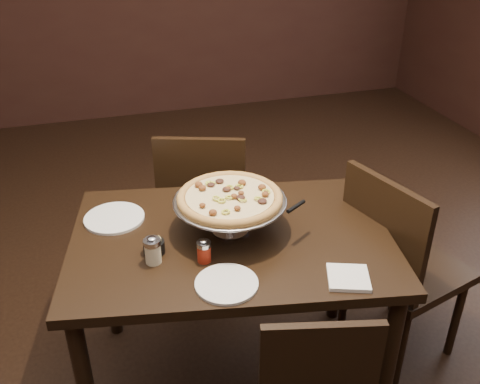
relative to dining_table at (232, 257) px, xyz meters
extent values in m
cube|color=black|center=(0.00, 0.00, 0.08)|extent=(1.38, 1.05, 0.04)
cylinder|color=black|center=(0.49, -0.45, -0.31)|extent=(0.06, 0.06, 0.74)
cylinder|color=black|center=(-0.49, 0.45, -0.31)|extent=(0.06, 0.06, 0.74)
cylinder|color=black|center=(0.62, 0.24, -0.31)|extent=(0.06, 0.06, 0.74)
cylinder|color=#B1B1B8|center=(0.01, 0.04, 0.11)|extent=(0.15, 0.15, 0.01)
cylinder|color=#B1B1B8|center=(0.01, 0.04, 0.17)|extent=(0.03, 0.03, 0.12)
cylinder|color=#B1B1B8|center=(0.01, 0.04, 0.23)|extent=(0.11, 0.11, 0.01)
cylinder|color=gray|center=(0.01, 0.04, 0.24)|extent=(0.43, 0.43, 0.01)
torus|color=gray|center=(0.01, 0.04, 0.24)|extent=(0.44, 0.44, 0.01)
cylinder|color=olive|center=(0.01, 0.04, 0.25)|extent=(0.40, 0.40, 0.01)
torus|color=olive|center=(0.01, 0.04, 0.25)|extent=(0.41, 0.41, 0.03)
cylinder|color=tan|center=(0.01, 0.04, 0.26)|extent=(0.34, 0.34, 0.01)
cylinder|color=#F6ECBF|center=(-0.32, -0.08, 0.14)|extent=(0.06, 0.06, 0.08)
cylinder|color=#B1B1B8|center=(-0.32, -0.08, 0.19)|extent=(0.06, 0.06, 0.02)
ellipsoid|color=#B1B1B8|center=(-0.32, -0.08, 0.21)|extent=(0.03, 0.03, 0.01)
cylinder|color=maroon|center=(-0.14, -0.13, 0.14)|extent=(0.05, 0.05, 0.07)
cylinder|color=#B1B1B8|center=(-0.14, -0.13, 0.18)|extent=(0.05, 0.05, 0.02)
ellipsoid|color=#B1B1B8|center=(-0.14, -0.13, 0.19)|extent=(0.03, 0.03, 0.01)
cylinder|color=black|center=(-0.31, -0.03, 0.13)|extent=(0.08, 0.08, 0.05)
cube|color=tan|center=(-0.32, -0.03, 0.14)|extent=(0.04, 0.03, 0.05)
cube|color=tan|center=(-0.30, -0.03, 0.14)|extent=(0.04, 0.03, 0.05)
cube|color=white|center=(0.32, -0.38, 0.11)|extent=(0.18, 0.18, 0.02)
cylinder|color=white|center=(-0.43, 0.25, 0.11)|extent=(0.25, 0.25, 0.01)
cylinder|color=white|center=(-0.10, -0.29, 0.11)|extent=(0.22, 0.22, 0.01)
cone|color=#B1B1B8|center=(0.23, -0.09, 0.25)|extent=(0.13, 0.13, 0.00)
cylinder|color=black|center=(0.23, -0.09, 0.25)|extent=(0.10, 0.07, 0.02)
cube|color=black|center=(0.07, 0.78, -0.23)|extent=(0.56, 0.56, 0.04)
cube|color=black|center=(0.01, 0.59, 0.04)|extent=(0.43, 0.17, 0.46)
cylinder|color=black|center=(0.30, 0.89, -0.46)|extent=(0.04, 0.04, 0.43)
cylinder|color=black|center=(-0.04, 1.00, -0.46)|extent=(0.04, 0.04, 0.43)
cylinder|color=black|center=(0.18, 0.55, -0.46)|extent=(0.04, 0.04, 0.43)
cylinder|color=black|center=(-0.16, 0.67, -0.46)|extent=(0.04, 0.04, 0.43)
cube|color=black|center=(0.12, -0.60, -0.05)|extent=(0.38, 0.12, 0.40)
cube|color=black|center=(0.82, -0.04, -0.21)|extent=(0.56, 0.56, 0.04)
cube|color=black|center=(0.62, -0.09, 0.06)|extent=(0.15, 0.45, 0.48)
cylinder|color=black|center=(1.04, -0.16, -0.46)|extent=(0.04, 0.04, 0.44)
cylinder|color=black|center=(0.94, 0.19, -0.46)|extent=(0.04, 0.04, 0.44)
cylinder|color=black|center=(0.69, -0.26, -0.46)|extent=(0.04, 0.04, 0.44)
cylinder|color=black|center=(0.59, 0.09, -0.46)|extent=(0.04, 0.04, 0.44)
camera|label=1|loc=(-0.47, -1.68, 1.28)|focal=40.00mm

